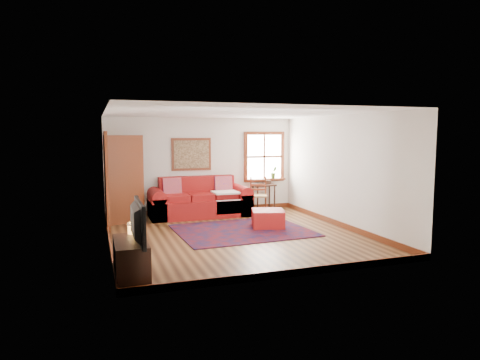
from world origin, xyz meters
name	(u,v)px	position (x,y,z in m)	size (l,w,h in m)	color
ground	(235,235)	(0.00, 0.00, 0.00)	(5.50, 5.50, 0.00)	#3C2010
room_envelope	(235,155)	(0.00, 0.02, 1.65)	(5.04, 5.54, 2.52)	silver
window	(265,162)	(1.78, 2.70, 1.31)	(1.18, 0.20, 1.38)	white
doorway	(118,179)	(-2.21, 1.78, 1.07)	(0.89, 1.08, 2.14)	black
framed_artwork	(191,154)	(-0.30, 2.71, 1.55)	(1.05, 0.07, 0.85)	maroon
persian_rug	(242,230)	(0.27, 0.30, 0.01)	(2.77, 2.21, 0.02)	#580C10
red_leather_sofa	(200,203)	(-0.20, 2.26, 0.33)	(2.53, 1.04, 0.99)	maroon
red_ottoman	(268,219)	(0.92, 0.45, 0.20)	(0.69, 0.69, 0.39)	maroon
side_table	(264,189)	(1.66, 2.52, 0.59)	(0.59, 0.44, 0.71)	black
ladder_back_chair	(258,194)	(1.32, 2.07, 0.52)	(0.57, 0.55, 0.96)	tan
media_cabinet	(131,260)	(-2.26, -2.05, 0.28)	(0.46, 1.02, 0.56)	black
television	(132,222)	(-2.24, -2.20, 0.86)	(1.04, 0.14, 0.60)	black
candle_hurricane	(131,229)	(-2.21, -1.64, 0.65)	(0.12, 0.12, 0.18)	silver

